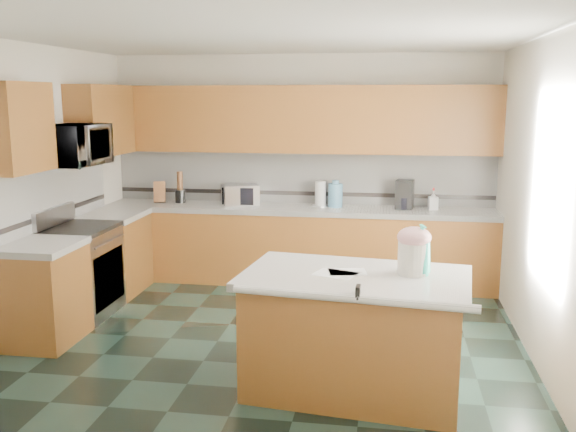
% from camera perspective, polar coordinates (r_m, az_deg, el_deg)
% --- Properties ---
extents(floor, '(4.60, 4.60, 0.00)m').
position_cam_1_polar(floor, '(5.91, -2.01, -11.31)').
color(floor, black).
rests_on(floor, ground).
extents(ceiling, '(4.60, 4.60, 0.00)m').
position_cam_1_polar(ceiling, '(5.51, -2.20, 15.73)').
color(ceiling, white).
rests_on(ceiling, ground).
extents(wall_back, '(4.60, 0.04, 2.70)m').
position_cam_1_polar(wall_back, '(7.82, 1.19, 4.32)').
color(wall_back, white).
rests_on(wall_back, ground).
extents(wall_front, '(4.60, 0.04, 2.70)m').
position_cam_1_polar(wall_front, '(3.35, -9.78, -4.39)').
color(wall_front, white).
rests_on(wall_front, ground).
extents(wall_left, '(0.04, 4.60, 2.70)m').
position_cam_1_polar(wall_left, '(6.41, -22.90, 2.09)').
color(wall_left, white).
rests_on(wall_left, ground).
extents(wall_right, '(0.04, 4.60, 2.70)m').
position_cam_1_polar(wall_right, '(5.59, 21.93, 1.02)').
color(wall_right, white).
rests_on(wall_right, ground).
extents(back_base_cab, '(4.60, 0.60, 0.86)m').
position_cam_1_polar(back_base_cab, '(7.67, 0.83, -2.79)').
color(back_base_cab, '#44290F').
rests_on(back_base_cab, ground).
extents(back_countertop, '(4.60, 0.64, 0.06)m').
position_cam_1_polar(back_countertop, '(7.57, 0.84, 0.60)').
color(back_countertop, white).
rests_on(back_countertop, back_base_cab).
extents(back_upper_cab, '(4.60, 0.33, 0.78)m').
position_cam_1_polar(back_upper_cab, '(7.60, 1.01, 8.60)').
color(back_upper_cab, '#44290F').
rests_on(back_upper_cab, wall_back).
extents(back_backsplash, '(4.60, 0.02, 0.63)m').
position_cam_1_polar(back_backsplash, '(7.80, 1.15, 3.46)').
color(back_backsplash, silver).
rests_on(back_backsplash, back_countertop).
extents(back_accent_band, '(4.60, 0.01, 0.05)m').
position_cam_1_polar(back_accent_band, '(7.82, 1.14, 2.04)').
color(back_accent_band, black).
rests_on(back_accent_band, back_countertop).
extents(left_base_cab_rear, '(0.60, 0.82, 0.86)m').
position_cam_1_polar(left_base_cab_rear, '(7.55, -15.19, -3.37)').
color(left_base_cab_rear, '#44290F').
rests_on(left_base_cab_rear, ground).
extents(left_counter_rear, '(0.64, 0.82, 0.06)m').
position_cam_1_polar(left_counter_rear, '(7.46, -15.36, 0.06)').
color(left_counter_rear, white).
rests_on(left_counter_rear, left_base_cab_rear).
extents(left_base_cab_front, '(0.60, 0.72, 0.86)m').
position_cam_1_polar(left_base_cab_front, '(6.24, -20.94, -6.65)').
color(left_base_cab_front, '#44290F').
rests_on(left_base_cab_front, ground).
extents(left_counter_front, '(0.64, 0.72, 0.06)m').
position_cam_1_polar(left_counter_front, '(6.13, -21.22, -2.54)').
color(left_counter_front, white).
rests_on(left_counter_front, left_base_cab_front).
extents(left_backsplash, '(0.02, 2.30, 0.63)m').
position_cam_1_polar(left_backsplash, '(6.88, -20.21, 1.83)').
color(left_backsplash, silver).
rests_on(left_backsplash, wall_left).
extents(left_accent_band, '(0.01, 2.30, 0.05)m').
position_cam_1_polar(left_accent_band, '(6.91, -20.06, 0.24)').
color(left_accent_band, black).
rests_on(left_accent_band, wall_left).
extents(left_upper_cab_rear, '(0.33, 1.09, 0.78)m').
position_cam_1_polar(left_upper_cab_rear, '(7.52, -16.28, 8.16)').
color(left_upper_cab_rear, '#44290F').
rests_on(left_upper_cab_rear, wall_left).
extents(left_upper_cab_front, '(0.33, 0.72, 0.78)m').
position_cam_1_polar(left_upper_cab_front, '(6.06, -23.00, 7.25)').
color(left_upper_cab_front, '#44290F').
rests_on(left_upper_cab_front, wall_left).
extents(range_body, '(0.60, 0.76, 0.88)m').
position_cam_1_polar(range_body, '(6.86, -17.88, -4.84)').
color(range_body, '#B7B7BC').
rests_on(range_body, ground).
extents(range_oven_door, '(0.02, 0.68, 0.55)m').
position_cam_1_polar(range_oven_door, '(6.75, -15.65, -5.32)').
color(range_oven_door, black).
rests_on(range_oven_door, range_body).
extents(range_cooktop, '(0.62, 0.78, 0.04)m').
position_cam_1_polar(range_cooktop, '(6.76, -18.10, -1.07)').
color(range_cooktop, black).
rests_on(range_cooktop, range_body).
extents(range_handle, '(0.02, 0.66, 0.02)m').
position_cam_1_polar(range_handle, '(6.64, -15.58, -2.19)').
color(range_handle, '#B7B7BC').
rests_on(range_handle, range_body).
extents(range_backguard, '(0.06, 0.76, 0.18)m').
position_cam_1_polar(range_backguard, '(6.86, -20.09, -0.01)').
color(range_backguard, '#B7B7BC').
rests_on(range_backguard, range_body).
extents(microwave, '(0.50, 0.73, 0.41)m').
position_cam_1_polar(microwave, '(6.65, -18.52, 5.97)').
color(microwave, '#B7B7BC').
rests_on(microwave, wall_left).
extents(island_base, '(1.64, 1.06, 0.86)m').
position_cam_1_polar(island_base, '(4.91, 5.91, -10.66)').
color(island_base, '#44290F').
rests_on(island_base, ground).
extents(island_top, '(1.75, 1.17, 0.06)m').
position_cam_1_polar(island_top, '(4.77, 6.02, -5.50)').
color(island_top, white).
rests_on(island_top, island_base).
extents(island_bullnose, '(1.65, 0.25, 0.06)m').
position_cam_1_polar(island_bullnose, '(4.30, 5.65, -7.31)').
color(island_bullnose, white).
rests_on(island_bullnose, island_base).
extents(treat_jar, '(0.24, 0.24, 0.24)m').
position_cam_1_polar(treat_jar, '(4.79, 11.09, -3.70)').
color(treat_jar, silver).
rests_on(treat_jar, island_top).
extents(treat_jar_lid, '(0.25, 0.25, 0.15)m').
position_cam_1_polar(treat_jar_lid, '(4.76, 11.16, -1.86)').
color(treat_jar_lid, pink).
rests_on(treat_jar_lid, treat_jar).
extents(treat_jar_knob, '(0.08, 0.03, 0.03)m').
position_cam_1_polar(treat_jar_knob, '(4.75, 11.18, -1.25)').
color(treat_jar_knob, tan).
rests_on(treat_jar_knob, treat_jar_lid).
extents(treat_jar_knob_end_l, '(0.04, 0.04, 0.04)m').
position_cam_1_polar(treat_jar_knob_end_l, '(4.75, 10.68, -1.24)').
color(treat_jar_knob_end_l, tan).
rests_on(treat_jar_knob_end_l, treat_jar_lid).
extents(treat_jar_knob_end_r, '(0.04, 0.04, 0.04)m').
position_cam_1_polar(treat_jar_knob_end_r, '(4.75, 11.68, -1.27)').
color(treat_jar_knob_end_r, tan).
rests_on(treat_jar_knob_end_r, treat_jar_lid).
extents(soap_bottle_island, '(0.18, 0.18, 0.37)m').
position_cam_1_polar(soap_bottle_island, '(4.76, 11.77, -3.00)').
color(soap_bottle_island, '#2CBCA4').
rests_on(soap_bottle_island, island_top).
extents(paper_sheet_a, '(0.31, 0.26, 0.00)m').
position_cam_1_polar(paper_sheet_a, '(4.80, 5.31, -4.97)').
color(paper_sheet_a, white).
rests_on(paper_sheet_a, island_top).
extents(paper_sheet_b, '(0.36, 0.31, 0.00)m').
position_cam_1_polar(paper_sheet_b, '(4.75, 4.23, -5.14)').
color(paper_sheet_b, white).
rests_on(paper_sheet_b, island_top).
extents(clamp_body, '(0.03, 0.10, 0.09)m').
position_cam_1_polar(clamp_body, '(4.30, 6.25, -6.74)').
color(clamp_body, black).
rests_on(clamp_body, island_top).
extents(clamp_handle, '(0.02, 0.07, 0.02)m').
position_cam_1_polar(clamp_handle, '(4.25, 6.21, -7.23)').
color(clamp_handle, black).
rests_on(clamp_handle, island_top).
extents(knife_block, '(0.18, 0.22, 0.27)m').
position_cam_1_polar(knife_block, '(8.02, -11.34, 2.08)').
color(knife_block, '#472814').
rests_on(knife_block, back_countertop).
extents(utensil_crock, '(0.12, 0.12, 0.16)m').
position_cam_1_polar(utensil_crock, '(7.97, -9.55, 1.74)').
color(utensil_crock, black).
rests_on(utensil_crock, back_countertop).
extents(utensil_bundle, '(0.07, 0.07, 0.23)m').
position_cam_1_polar(utensil_bundle, '(7.94, -9.59, 3.11)').
color(utensil_bundle, '#472814').
rests_on(utensil_bundle, utensil_crock).
extents(toaster_oven, '(0.50, 0.43, 0.24)m').
position_cam_1_polar(toaster_oven, '(7.73, -4.27, 1.91)').
color(toaster_oven, '#B7B7BC').
rests_on(toaster_oven, back_countertop).
extents(toaster_oven_door, '(0.38, 0.01, 0.20)m').
position_cam_1_polar(toaster_oven_door, '(7.60, -4.50, 1.76)').
color(toaster_oven_door, black).
rests_on(toaster_oven_door, toaster_oven).
extents(paper_towel, '(0.13, 0.13, 0.30)m').
position_cam_1_polar(paper_towel, '(7.61, 2.91, 2.00)').
color(paper_towel, white).
rests_on(paper_towel, back_countertop).
extents(paper_towel_base, '(0.20, 0.20, 0.01)m').
position_cam_1_polar(paper_towel_base, '(7.63, 2.90, 0.95)').
color(paper_towel_base, '#B7B7BC').
rests_on(paper_towel_base, back_countertop).
extents(water_jug, '(0.17, 0.17, 0.28)m').
position_cam_1_polar(water_jug, '(7.56, 4.24, 1.84)').
color(water_jug, teal).
rests_on(water_jug, back_countertop).
extents(water_jug_neck, '(0.08, 0.08, 0.04)m').
position_cam_1_polar(water_jug_neck, '(7.53, 4.25, 3.03)').
color(water_jug_neck, teal).
rests_on(water_jug_neck, water_jug).
extents(coffee_maker, '(0.22, 0.24, 0.33)m').
position_cam_1_polar(coffee_maker, '(7.55, 10.34, 1.91)').
color(coffee_maker, black).
rests_on(coffee_maker, back_countertop).
extents(coffee_carafe, '(0.14, 0.14, 0.14)m').
position_cam_1_polar(coffee_carafe, '(7.51, 10.32, 1.11)').
color(coffee_carafe, black).
rests_on(coffee_carafe, back_countertop).
extents(soap_bottle_back, '(0.12, 0.12, 0.22)m').
position_cam_1_polar(soap_bottle_back, '(7.54, 12.78, 1.39)').
color(soap_bottle_back, white).
rests_on(soap_bottle_back, back_countertop).
extents(soap_back_cap, '(0.02, 0.02, 0.03)m').
position_cam_1_polar(soap_back_cap, '(7.52, 12.82, 2.35)').
color(soap_back_cap, red).
rests_on(soap_back_cap, soap_bottle_back).
extents(window_light_proxy, '(0.02, 1.40, 1.10)m').
position_cam_1_polar(window_light_proxy, '(5.37, 22.19, 2.25)').
color(window_light_proxy, white).
rests_on(window_light_proxy, wall_right).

